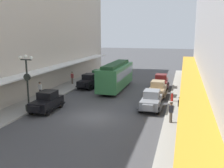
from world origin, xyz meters
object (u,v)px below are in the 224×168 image
object	(u,v)px
lamp_post_with_clock	(27,80)
pedestrian_3	(40,89)
parked_car_1	(157,89)
pedestrian_0	(180,106)
parked_car_0	(109,71)
pedestrian_1	(171,112)
pedestrian_2	(186,114)
parked_car_4	(151,100)
streetcar	(116,75)
pedestrian_4	(72,78)
parked_car_2	(47,101)
parked_car_6	(89,81)
fire_hydrant	(172,97)
parked_car_5	(99,76)
parked_car_3	(161,81)

from	to	relation	value
lamp_post_with_clock	pedestrian_3	xyz separation A→B (m)	(-1.63, 4.76, -1.97)
parked_car_1	pedestrian_0	world-z (taller)	parked_car_1
parked_car_0	pedestrian_1	xyz separation A→B (m)	(11.19, -20.48, 0.07)
pedestrian_1	pedestrian_2	distance (m)	1.19
parked_car_0	parked_car_1	xyz separation A→B (m)	(9.23, -11.71, 0.00)
parked_car_1	pedestrian_2	distance (m)	9.41
parked_car_0	parked_car_1	bearing A→B (deg)	-51.76
lamp_post_with_clock	pedestrian_0	distance (m)	13.89
parked_car_4	pedestrian_3	distance (m)	12.61
parked_car_0	streetcar	distance (m)	9.84
parked_car_4	pedestrian_4	size ratio (longest dim) A/B	2.56
parked_car_2	parked_car_6	size ratio (longest dim) A/B	0.99
lamp_post_with_clock	pedestrian_0	size ratio (longest dim) A/B	3.09
pedestrian_3	parked_car_0	bearing A→B (deg)	77.74
streetcar	pedestrian_4	bearing A→B (deg)	169.06
parked_car_6	pedestrian_0	distance (m)	15.26
parked_car_0	fire_hydrant	xyz separation A→B (m)	(10.97, -13.66, -0.38)
fire_hydrant	pedestrian_4	distance (m)	15.19
parked_car_2	streetcar	xyz separation A→B (m)	(3.89, 10.74, 0.96)
parked_car_5	parked_car_1	bearing A→B (deg)	-36.77
parked_car_2	pedestrian_1	bearing A→B (deg)	-3.26
pedestrian_0	pedestrian_3	size ratio (longest dim) A/B	1.00
parked_car_5	parked_car_6	size ratio (longest dim) A/B	1.00
pedestrian_3	parked_car_3	bearing A→B (deg)	35.18
parked_car_2	parked_car_6	bearing A→B (deg)	89.30
parked_car_2	parked_car_3	bearing A→B (deg)	54.04
streetcar	lamp_post_with_clock	bearing A→B (deg)	-115.47
parked_car_0	parked_car_6	distance (m)	9.08
parked_car_3	parked_car_6	world-z (taller)	same
parked_car_1	lamp_post_with_clock	bearing A→B (deg)	-141.51
fire_hydrant	pedestrian_3	world-z (taller)	pedestrian_3
lamp_post_with_clock	pedestrian_3	world-z (taller)	lamp_post_with_clock
pedestrian_4	pedestrian_1	bearing A→B (deg)	-41.69
lamp_post_with_clock	streetcar	bearing A→B (deg)	64.53
parked_car_2	pedestrian_1	distance (m)	11.47
pedestrian_1	fire_hydrant	bearing A→B (deg)	91.89
fire_hydrant	pedestrian_0	xyz separation A→B (m)	(0.87, -4.89, 0.45)
pedestrian_2	parked_car_6	bearing A→B (deg)	137.39
parked_car_0	pedestrian_2	bearing A→B (deg)	-58.97
parked_car_2	parked_car_5	bearing A→B (deg)	89.59
lamp_post_with_clock	pedestrian_0	bearing A→B (deg)	7.98
parked_car_1	pedestrian_4	world-z (taller)	parked_car_1
parked_car_3	pedestrian_2	size ratio (longest dim) A/B	2.56
pedestrian_4	pedestrian_3	bearing A→B (deg)	-92.66
parked_car_0	parked_car_6	bearing A→B (deg)	-90.77
parked_car_3	lamp_post_with_clock	xyz separation A→B (m)	(-10.96, -13.64, 2.04)
pedestrian_1	pedestrian_3	xyz separation A→B (m)	(-14.60, 4.78, 0.00)
parked_car_3	pedestrian_3	size ratio (longest dim) A/B	2.56
parked_car_3	parked_car_5	size ratio (longest dim) A/B	1.00
parked_car_5	pedestrian_4	size ratio (longest dim) A/B	2.57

